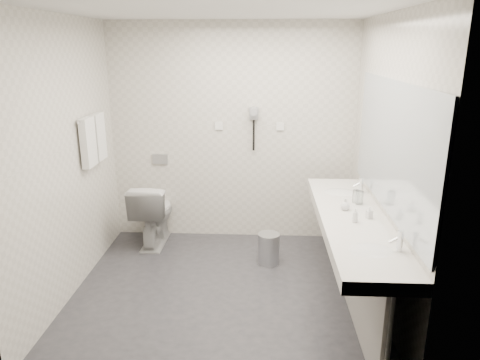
{
  "coord_description": "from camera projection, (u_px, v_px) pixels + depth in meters",
  "views": [
    {
      "loc": [
        0.35,
        -3.76,
        2.24
      ],
      "look_at": [
        0.15,
        0.15,
        1.05
      ],
      "focal_mm": 33.44,
      "sensor_mm": 36.0,
      "label": 1
    }
  ],
  "objects": [
    {
      "name": "floor",
      "position": [
        224.0,
        289.0,
        4.26
      ],
      "size": [
        2.8,
        2.8,
        0.0
      ],
      "primitive_type": "plane",
      "color": "#28282D",
      "rests_on": "ground"
    },
    {
      "name": "ceiling",
      "position": [
        220.0,
        10.0,
        3.54
      ],
      "size": [
        2.8,
        2.8,
        0.0
      ],
      "primitive_type": "plane",
      "rotation": [
        3.14,
        0.0,
        0.0
      ],
      "color": "silver",
      "rests_on": "wall_back"
    },
    {
      "name": "wall_back",
      "position": [
        232.0,
        134.0,
        5.14
      ],
      "size": [
        2.8,
        0.0,
        2.8
      ],
      "primitive_type": "plane",
      "rotation": [
        1.57,
        0.0,
        0.0
      ],
      "color": "beige",
      "rests_on": "floor"
    },
    {
      "name": "wall_front",
      "position": [
        203.0,
        218.0,
        2.66
      ],
      "size": [
        2.8,
        0.0,
        2.8
      ],
      "primitive_type": "plane",
      "rotation": [
        -1.57,
        0.0,
        0.0
      ],
      "color": "beige",
      "rests_on": "floor"
    },
    {
      "name": "wall_left",
      "position": [
        65.0,
        161.0,
        3.97
      ],
      "size": [
        0.0,
        2.6,
        2.6
      ],
      "primitive_type": "plane",
      "rotation": [
        1.57,
        0.0,
        1.57
      ],
      "color": "beige",
      "rests_on": "floor"
    },
    {
      "name": "wall_right",
      "position": [
        384.0,
        165.0,
        3.83
      ],
      "size": [
        0.0,
        2.6,
        2.6
      ],
      "primitive_type": "plane",
      "rotation": [
        1.57,
        0.0,
        -1.57
      ],
      "color": "beige",
      "rests_on": "floor"
    },
    {
      "name": "vanity_counter",
      "position": [
        353.0,
        222.0,
        3.78
      ],
      "size": [
        0.55,
        2.2,
        0.1
      ],
      "primitive_type": "cube",
      "color": "silver",
      "rests_on": "floor"
    },
    {
      "name": "vanity_panel",
      "position": [
        352.0,
        267.0,
        3.91
      ],
      "size": [
        0.03,
        2.15,
        0.75
      ],
      "primitive_type": "cube",
      "color": "gray",
      "rests_on": "floor"
    },
    {
      "name": "vanity_post_near",
      "position": [
        387.0,
        343.0,
        2.91
      ],
      "size": [
        0.06,
        0.06,
        0.75
      ],
      "primitive_type": "cylinder",
      "color": "silver",
      "rests_on": "floor"
    },
    {
      "name": "vanity_post_far",
      "position": [
        337.0,
        222.0,
        4.9
      ],
      "size": [
        0.06,
        0.06,
        0.75
      ],
      "primitive_type": "cylinder",
      "color": "silver",
      "rests_on": "floor"
    },
    {
      "name": "mirror",
      "position": [
        391.0,
        147.0,
        3.58
      ],
      "size": [
        0.02,
        2.2,
        1.05
      ],
      "primitive_type": "cube",
      "color": "#B2BCC6",
      "rests_on": "wall_right"
    },
    {
      "name": "basin_near",
      "position": [
        371.0,
        252.0,
        3.15
      ],
      "size": [
        0.4,
        0.31,
        0.05
      ],
      "primitive_type": "ellipsoid",
      "color": "silver",
      "rests_on": "vanity_counter"
    },
    {
      "name": "basin_far",
      "position": [
        340.0,
        194.0,
        4.39
      ],
      "size": [
        0.4,
        0.31,
        0.05
      ],
      "primitive_type": "ellipsoid",
      "color": "silver",
      "rests_on": "vanity_counter"
    },
    {
      "name": "faucet_near",
      "position": [
        400.0,
        241.0,
        3.12
      ],
      "size": [
        0.04,
        0.04,
        0.15
      ],
      "primitive_type": "cylinder",
      "color": "silver",
      "rests_on": "vanity_counter"
    },
    {
      "name": "faucet_far",
      "position": [
        361.0,
        185.0,
        4.36
      ],
      "size": [
        0.04,
        0.04,
        0.15
      ],
      "primitive_type": "cylinder",
      "color": "silver",
      "rests_on": "vanity_counter"
    },
    {
      "name": "soap_bottle_a",
      "position": [
        369.0,
        213.0,
        3.71
      ],
      "size": [
        0.06,
        0.06,
        0.1
      ],
      "primitive_type": "imported",
      "rotation": [
        0.0,
        0.0,
        0.39
      ],
      "color": "silver",
      "rests_on": "vanity_counter"
    },
    {
      "name": "soap_bottle_b",
      "position": [
        345.0,
        204.0,
        3.9
      ],
      "size": [
        0.11,
        0.11,
        0.1
      ],
      "primitive_type": "imported",
      "rotation": [
        0.0,
        0.0,
        -0.54
      ],
      "color": "silver",
      "rests_on": "vanity_counter"
    },
    {
      "name": "soap_bottle_c",
      "position": [
        355.0,
        215.0,
        3.63
      ],
      "size": [
        0.05,
        0.05,
        0.12
      ],
      "primitive_type": "imported",
      "rotation": [
        0.0,
        0.0,
        0.08
      ],
      "color": "silver",
      "rests_on": "vanity_counter"
    },
    {
      "name": "glass_left",
      "position": [
        359.0,
        198.0,
        4.04
      ],
      "size": [
        0.09,
        0.09,
        0.12
      ],
      "primitive_type": "cylinder",
      "rotation": [
        0.0,
        0.0,
        0.34
      ],
      "color": "silver",
      "rests_on": "vanity_counter"
    },
    {
      "name": "glass_right",
      "position": [
        356.0,
        196.0,
        4.08
      ],
      "size": [
        0.08,
        0.08,
        0.12
      ],
      "primitive_type": "cylinder",
      "rotation": [
        0.0,
        0.0,
        0.26
      ],
      "color": "silver",
      "rests_on": "vanity_counter"
    },
    {
      "name": "toilet",
      "position": [
        153.0,
        213.0,
        5.17
      ],
      "size": [
        0.43,
        0.74,
        0.75
      ],
      "primitive_type": "imported",
      "rotation": [
        0.0,
        0.0,
        3.12
      ],
      "color": "silver",
      "rests_on": "floor"
    },
    {
      "name": "flush_plate",
      "position": [
        160.0,
        159.0,
        5.25
      ],
      "size": [
        0.18,
        0.02,
        0.12
      ],
      "primitive_type": "cube",
      "color": "#B2B5BA",
      "rests_on": "wall_back"
    },
    {
      "name": "pedal_bin",
      "position": [
        269.0,
        249.0,
        4.73
      ],
      "size": [
        0.26,
        0.26,
        0.32
      ],
      "primitive_type": "cylinder",
      "rotation": [
        0.0,
        0.0,
        -0.15
      ],
      "color": "#B2B5BA",
      "rests_on": "floor"
    },
    {
      "name": "bin_lid",
      "position": [
        269.0,
        235.0,
        4.69
      ],
      "size": [
        0.23,
        0.23,
        0.02
      ],
      "primitive_type": "cylinder",
      "color": "#B2B5BA",
      "rests_on": "pedal_bin"
    },
    {
      "name": "towel_rail",
      "position": [
        90.0,
        118.0,
        4.4
      ],
      "size": [
        0.02,
        0.62,
        0.02
      ],
      "primitive_type": "cylinder",
      "rotation": [
        1.57,
        0.0,
        0.0
      ],
      "color": "silver",
      "rests_on": "wall_left"
    },
    {
      "name": "towel_near",
      "position": [
        88.0,
        142.0,
        4.33
      ],
      "size": [
        0.07,
        0.24,
        0.48
      ],
      "primitive_type": "cube",
      "color": "silver",
      "rests_on": "towel_rail"
    },
    {
      "name": "towel_far",
      "position": [
        98.0,
        137.0,
        4.6
      ],
      "size": [
        0.07,
        0.24,
        0.48
      ],
      "primitive_type": "cube",
      "color": "silver",
      "rests_on": "towel_rail"
    },
    {
      "name": "dryer_cradle",
      "position": [
        254.0,
        113.0,
        5.03
      ],
      "size": [
        0.1,
        0.04,
        0.14
      ],
      "primitive_type": "cube",
      "color": "gray",
      "rests_on": "wall_back"
    },
    {
      "name": "dryer_barrel",
      "position": [
        254.0,
        111.0,
        4.95
      ],
      "size": [
        0.08,
        0.14,
        0.08
      ],
      "primitive_type": "cylinder",
      "rotation": [
        1.57,
        0.0,
        0.0
      ],
      "color": "gray",
      "rests_on": "dryer_cradle"
    },
    {
      "name": "dryer_cord",
      "position": [
        254.0,
        135.0,
        5.09
      ],
      "size": [
        0.02,
        0.02,
        0.35
      ],
      "primitive_type": "cylinder",
      "color": "black",
      "rests_on": "dryer_cradle"
    },
    {
      "name": "switch_plate_a",
      "position": [
        219.0,
        126.0,
        5.11
      ],
      "size": [
        0.09,
        0.02,
        0.09
      ],
      "primitive_type": "cube",
      "color": "silver",
      "rests_on": "wall_back"
    },
    {
      "name": "switch_plate_b",
      "position": [
        280.0,
        126.0,
        5.07
      ],
      "size": [
        0.09,
        0.02,
        0.09
      ],
      "primitive_type": "cube",
      "color": "silver",
      "rests_on": "wall_back"
    }
  ]
}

